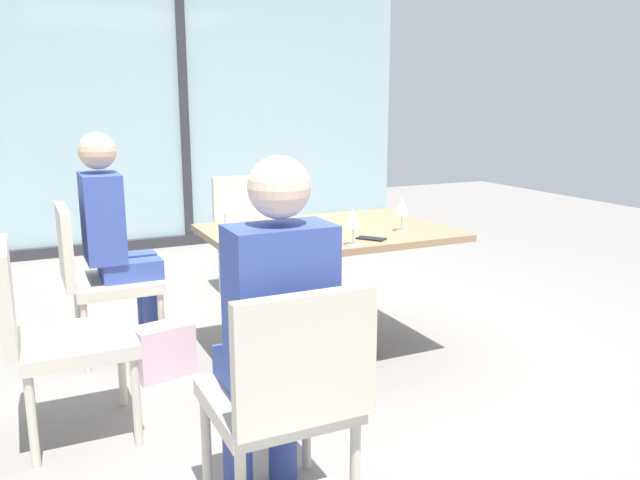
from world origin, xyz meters
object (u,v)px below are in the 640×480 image
(cell_phone_on_table, at_px, (371,239))
(handbag_0, at_px, (164,351))
(person_front_left, at_px, (274,322))
(wine_glass_3, at_px, (353,219))
(wine_glass_0, at_px, (286,199))
(wine_glass_2, at_px, (239,212))
(chair_near_window, at_px, (250,229))
(chair_front_left, at_px, (287,391))
(dining_table_main, at_px, (328,260))
(chair_side_end, at_px, (50,329))
(wine_glass_1, at_px, (402,207))
(wine_glass_4, at_px, (252,226))
(person_far_left, at_px, (115,234))
(coffee_cup, at_px, (231,221))
(chair_far_left, at_px, (97,272))

(cell_phone_on_table, bearing_deg, handbag_0, 119.12)
(person_front_left, height_order, wine_glass_3, person_front_left)
(wine_glass_0, height_order, wine_glass_2, same)
(wine_glass_2, bearing_deg, chair_near_window, 68.65)
(chair_front_left, relative_size, wine_glass_2, 4.70)
(chair_near_window, height_order, handbag_0, chair_near_window)
(wine_glass_2, xyz_separation_m, wine_glass_3, (0.44, -0.43, 0.00))
(chair_front_left, bearing_deg, dining_table_main, 59.02)
(wine_glass_2, height_order, cell_phone_on_table, wine_glass_2)
(chair_side_end, distance_m, wine_glass_1, 1.83)
(chair_front_left, bearing_deg, chair_near_window, 73.29)
(person_front_left, bearing_deg, wine_glass_4, 75.22)
(chair_front_left, relative_size, handbag_0, 2.90)
(person_front_left, bearing_deg, handbag_0, 95.35)
(person_far_left, distance_m, person_front_left, 1.73)
(coffee_cup, height_order, handbag_0, coffee_cup)
(chair_far_left, bearing_deg, chair_front_left, -78.10)
(chair_far_left, relative_size, person_front_left, 0.69)
(dining_table_main, relative_size, cell_phone_on_table, 8.96)
(chair_far_left, distance_m, person_far_left, 0.23)
(wine_glass_3, bearing_deg, person_far_left, 137.07)
(chair_front_left, height_order, wine_glass_2, wine_glass_2)
(chair_side_end, bearing_deg, cell_phone_on_table, 0.65)
(wine_glass_0, bearing_deg, dining_table_main, -68.75)
(wine_glass_3, height_order, handbag_0, wine_glass_3)
(chair_front_left, bearing_deg, wine_glass_1, 44.11)
(chair_near_window, relative_size, cell_phone_on_table, 6.04)
(chair_side_end, height_order, chair_near_window, same)
(dining_table_main, xyz_separation_m, wine_glass_2, (-0.50, 0.02, 0.31))
(dining_table_main, xyz_separation_m, chair_front_left, (-0.78, -1.31, -0.06))
(chair_near_window, distance_m, handbag_0, 1.55)
(chair_near_window, relative_size, wine_glass_0, 4.70)
(coffee_cup, bearing_deg, wine_glass_2, -96.48)
(chair_front_left, relative_size, chair_near_window, 1.00)
(cell_phone_on_table, bearing_deg, wine_glass_4, 147.20)
(cell_phone_on_table, bearing_deg, wine_glass_0, 70.62)
(chair_far_left, bearing_deg, wine_glass_3, -39.97)
(chair_near_window, relative_size, handbag_0, 2.90)
(chair_front_left, relative_size, wine_glass_0, 4.70)
(dining_table_main, distance_m, chair_side_end, 1.49)
(chair_near_window, height_order, wine_glass_4, wine_glass_4)
(chair_far_left, height_order, wine_glass_3, wine_glass_3)
(chair_front_left, distance_m, cell_phone_on_table, 1.33)
(chair_near_window, bearing_deg, dining_table_main, -90.00)
(chair_near_window, height_order, wine_glass_0, wine_glass_0)
(chair_front_left, distance_m, wine_glass_1, 1.60)
(chair_front_left, distance_m, wine_glass_4, 1.02)
(chair_side_end, distance_m, cell_phone_on_table, 1.56)
(wine_glass_1, bearing_deg, person_far_left, 152.27)
(dining_table_main, distance_m, chair_front_left, 1.52)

